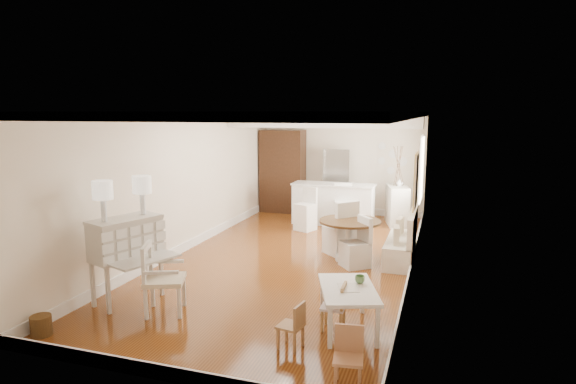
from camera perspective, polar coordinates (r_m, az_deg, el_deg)
The scene contains 20 objects.
room at distance 9.27m, azimuth 1.34°, elevation 4.42°, with size 9.00×9.04×2.82m.
secretary_bureau at distance 7.57m, azimuth -18.55°, elevation -7.61°, with size 1.00×1.02×1.28m, color beige.
gustavian_armchair at distance 7.03m, azimuth -14.40°, elevation -9.90°, with size 0.57×0.57×1.00m, color silver.
wicker_basket at distance 7.04m, azimuth -27.22°, elevation -13.90°, with size 0.26×0.26×0.26m, color #56391A.
kids_table at distance 6.45m, azimuth 7.09°, elevation -13.54°, with size 0.68×1.13×0.57m, color silver.
kids_chair_a at distance 5.94m, azimuth 0.30°, elevation -15.49°, with size 0.28×0.28×0.58m, color #9F7248.
kids_chair_b at distance 6.42m, azimuth 5.40°, elevation -13.31°, with size 0.30×0.30×0.63m, color tan.
kids_chair_c at distance 5.23m, azimuth 7.16°, elevation -18.94°, with size 0.30×0.30×0.63m, color #BA7C54.
banquette at distance 9.34m, azimuth 13.22°, elevation -5.09°, with size 0.52×1.60×0.98m, color silver.
dining_table at distance 9.23m, azimuth 7.30°, elevation -5.71°, with size 1.15×1.15×0.79m, color #4D3118.
slip_chair_near at distance 8.86m, azimuth 7.96°, elevation -5.90°, with size 0.44×0.46×0.92m, color silver.
slip_chair_far at distance 9.62m, azimuth 6.21°, elevation -4.14°, with size 0.51×0.54×1.09m, color white.
breakfast_counter at distance 12.13m, azimuth 5.37°, elevation -1.42°, with size 2.05×0.65×1.03m, color white.
bar_stool_left at distance 11.46m, azimuth 2.07°, elevation -2.04°, with size 0.41×0.41×1.02m, color white.
bar_stool_right at distance 11.74m, azimuth 6.59°, elevation -1.67°, with size 0.43×0.43×1.08m, color white.
pantry_cabinet at distance 13.51m, azimuth -0.63°, elevation 2.47°, with size 1.20×0.60×2.30m, color #381E11.
fridge at distance 13.04m, azimuth 7.27°, elevation 1.03°, with size 0.75×0.65×1.80m, color silver.
sideboard at distance 12.34m, azimuth 12.79°, elevation -1.54°, with size 0.46×1.03×0.98m, color silver.
pencil_cup at distance 6.51m, azimuth 8.51°, elevation -10.20°, with size 0.13×0.13×0.10m, color #5B8B51.
branch_vase at distance 12.24m, azimuth 13.09°, elevation 1.12°, with size 0.17×0.17×0.18m, color white.
Camera 1 is at (2.69, -8.52, 2.80)m, focal length 30.00 mm.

